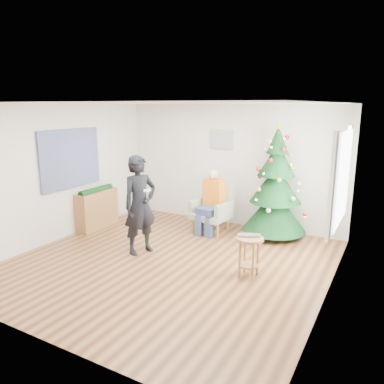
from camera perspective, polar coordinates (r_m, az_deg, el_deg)
The scene contains 19 objects.
floor at distance 6.40m, azimuth -3.45°, elevation -10.62°, with size 5.00×5.00×0.00m, color brown.
ceiling at distance 5.86m, azimuth -3.81°, elevation 13.35°, with size 5.00×5.00×0.00m, color white.
wall_back at distance 8.18m, azimuth 5.87°, elevation 4.08°, with size 5.00×5.00×0.00m, color silver.
wall_front at distance 4.19m, azimuth -22.43°, elevation -5.57°, with size 5.00×5.00×0.00m, color silver.
wall_left at distance 7.62m, azimuth -19.69°, elevation 2.72°, with size 5.00×5.00×0.00m, color silver.
wall_right at distance 5.14m, azimuth 20.62°, elevation -2.08°, with size 5.00×5.00×0.00m, color silver.
window_panel at distance 6.07m, azimuth 21.95°, elevation 1.97°, with size 0.04×1.30×1.40m, color white.
curtains at distance 6.07m, azimuth 21.67°, elevation 2.00°, with size 0.05×1.75×1.50m.
christmas_tree at distance 7.52m, azimuth 12.63°, elevation 0.88°, with size 1.26×1.26×2.27m.
stool at distance 5.83m, azimuth 8.67°, elevation -9.71°, with size 0.42×0.42×0.64m.
laptop at distance 5.72m, azimuth 8.78°, elevation -6.71°, with size 0.35×0.22×0.03m, color silver.
armchair at distance 7.75m, azimuth 3.12°, elevation -3.45°, with size 0.84×0.79×1.00m.
seated_person at distance 7.63m, azimuth 2.90°, elevation -1.36°, with size 0.46×0.63×1.31m.
standing_man at distance 6.59m, azimuth -7.92°, elevation -1.97°, with size 0.64×0.42×1.74m, color black.
game_controller at distance 6.39m, azimuth -6.83°, elevation 0.27°, with size 0.04×0.13×0.04m, color white.
console at distance 8.24m, azimuth -14.25°, elevation -2.61°, with size 0.30×1.00×0.80m, color brown.
garland at distance 8.14m, azimuth -14.41°, elevation 0.24°, with size 0.14×0.14×0.90m, color black.
tapestry at distance 7.75m, azimuth -17.98°, elevation 4.88°, with size 0.03×1.50×1.15m, color black.
framed_picture at distance 8.16m, azimuth 4.56°, elevation 7.97°, with size 0.52×0.05×0.42m.
Camera 1 is at (3.17, -4.93, 2.57)m, focal length 35.00 mm.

